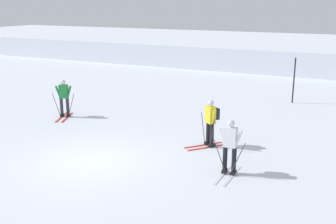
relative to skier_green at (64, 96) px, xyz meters
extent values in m
plane|color=silver|center=(4.28, -3.93, -0.96)|extent=(120.00, 120.00, 0.00)
cube|color=silver|center=(4.28, 17.84, -0.09)|extent=(80.00, 6.33, 1.72)
cube|color=red|center=(0.20, -0.10, -0.95)|extent=(0.70, 1.51, 0.02)
cube|color=red|center=(-0.06, -0.21, -0.95)|extent=(0.70, 1.51, 0.02)
cube|color=black|center=(0.14, 0.03, -0.89)|extent=(0.21, 0.29, 0.10)
cube|color=black|center=(-0.12, -0.07, -0.89)|extent=(0.21, 0.29, 0.10)
cylinder|color=#2D2D33|center=(0.14, 0.03, -0.41)|extent=(0.14, 0.14, 0.85)
cylinder|color=#2D2D33|center=(-0.12, -0.07, -0.41)|extent=(0.14, 0.14, 0.85)
cube|color=#23843D|center=(0.01, -0.02, 0.21)|extent=(0.44, 0.37, 0.60)
cylinder|color=#23843D|center=(0.25, 0.06, 0.20)|extent=(0.27, 0.18, 0.55)
cylinder|color=#23843D|center=(-0.21, -0.13, 0.20)|extent=(0.27, 0.18, 0.55)
sphere|color=silver|center=(0.01, -0.02, 0.64)|extent=(0.22, 0.22, 0.22)
cylinder|color=#38383D|center=(0.35, 0.01, -0.41)|extent=(0.32, 0.15, 1.10)
cylinder|color=#38383D|center=(-0.26, -0.24, -0.41)|extent=(0.32, 0.15, 1.10)
cube|color=maroon|center=(-0.07, 0.17, 0.23)|extent=(0.33, 0.27, 0.40)
cube|color=red|center=(7.26, -1.04, -0.95)|extent=(1.11, 1.27, 0.02)
cube|color=red|center=(7.04, -0.86, -0.95)|extent=(1.11, 1.27, 0.02)
cube|color=black|center=(7.35, -0.93, -0.89)|extent=(0.26, 0.28, 0.10)
cube|color=black|center=(7.14, -0.74, -0.89)|extent=(0.26, 0.28, 0.10)
cylinder|color=black|center=(7.35, -0.93, -0.41)|extent=(0.14, 0.14, 0.85)
cylinder|color=black|center=(7.14, -0.74, -0.41)|extent=(0.14, 0.14, 0.85)
cube|color=yellow|center=(7.25, -0.83, 0.21)|extent=(0.44, 0.43, 0.60)
cylinder|color=yellow|center=(7.43, -1.01, 0.20)|extent=(0.25, 0.23, 0.55)
cylinder|color=yellow|center=(7.05, -0.69, 0.20)|extent=(0.25, 0.23, 0.55)
sphere|color=silver|center=(7.25, -0.83, 0.64)|extent=(0.22, 0.22, 0.22)
cylinder|color=#38383D|center=(7.43, -1.12, -0.38)|extent=(0.28, 0.24, 1.15)
cylinder|color=#38383D|center=(6.93, -0.70, -0.38)|extent=(0.28, 0.24, 1.15)
cube|color=#232328|center=(7.38, -0.67, 0.23)|extent=(0.33, 0.32, 0.40)
cube|color=silver|center=(8.77, -3.07, -0.95)|extent=(0.09, 1.60, 0.02)
cube|color=silver|center=(8.49, -3.07, -0.95)|extent=(0.09, 1.60, 0.02)
cube|color=black|center=(8.77, -2.92, -0.89)|extent=(0.12, 0.26, 0.10)
cube|color=black|center=(8.49, -2.92, -0.89)|extent=(0.12, 0.26, 0.10)
cylinder|color=black|center=(8.77, -2.92, -0.41)|extent=(0.14, 0.14, 0.85)
cylinder|color=black|center=(8.49, -2.92, -0.41)|extent=(0.14, 0.14, 0.85)
cube|color=white|center=(8.63, -2.92, 0.21)|extent=(0.38, 0.24, 0.60)
cylinder|color=white|center=(8.88, -2.94, 0.20)|extent=(0.26, 0.09, 0.55)
cylinder|color=white|center=(8.38, -2.94, 0.20)|extent=(0.26, 0.09, 0.55)
sphere|color=silver|center=(8.63, -2.92, 0.64)|extent=(0.22, 0.22, 0.22)
cylinder|color=#38383D|center=(8.91, -3.02, -0.41)|extent=(0.46, 0.03, 1.10)
cylinder|color=#38383D|center=(8.36, -3.02, -0.41)|extent=(0.46, 0.03, 1.10)
cube|color=#232328|center=(8.64, -2.71, 0.23)|extent=(0.28, 0.18, 0.40)
cylinder|color=black|center=(8.82, 7.17, 0.21)|extent=(0.07, 0.07, 2.33)
camera|label=1|loc=(11.98, -14.07, 4.10)|focal=43.83mm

